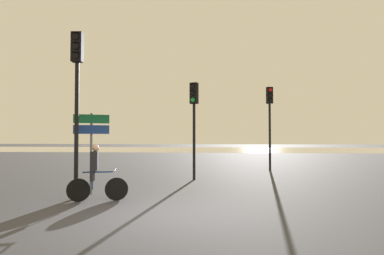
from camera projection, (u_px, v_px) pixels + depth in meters
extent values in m
plane|color=#333338|center=(155.00, 217.00, 6.91)|extent=(120.00, 120.00, 0.00)
cube|color=#9E937F|center=(203.00, 149.00, 41.04)|extent=(80.00, 16.00, 0.01)
cylinder|color=black|center=(194.00, 142.00, 12.74)|extent=(0.12, 0.12, 3.24)
cube|color=black|center=(194.00, 93.00, 12.79)|extent=(0.38, 0.33, 0.90)
cylinder|color=black|center=(193.00, 86.00, 12.68)|extent=(0.19, 0.09, 0.19)
cube|color=black|center=(193.00, 83.00, 12.66)|extent=(0.22, 0.18, 0.02)
cylinder|color=black|center=(193.00, 93.00, 12.67)|extent=(0.19, 0.09, 0.19)
cube|color=black|center=(193.00, 90.00, 12.66)|extent=(0.22, 0.18, 0.02)
cylinder|color=green|center=(193.00, 100.00, 12.66)|extent=(0.19, 0.09, 0.19)
cube|color=black|center=(193.00, 97.00, 12.65)|extent=(0.22, 0.18, 0.02)
cylinder|color=black|center=(76.00, 130.00, 8.96)|extent=(0.12, 0.12, 4.09)
cube|color=black|center=(77.00, 47.00, 9.03)|extent=(0.33, 0.26, 0.90)
cylinder|color=black|center=(76.00, 36.00, 8.90)|extent=(0.19, 0.04, 0.19)
cube|color=black|center=(75.00, 32.00, 8.89)|extent=(0.20, 0.13, 0.02)
cylinder|color=black|center=(76.00, 46.00, 8.90)|extent=(0.19, 0.04, 0.19)
cube|color=black|center=(75.00, 42.00, 8.88)|extent=(0.20, 0.13, 0.02)
cylinder|color=black|center=(75.00, 56.00, 8.89)|extent=(0.19, 0.04, 0.19)
cube|color=black|center=(75.00, 52.00, 8.87)|extent=(0.20, 0.13, 0.02)
cylinder|color=black|center=(270.00, 137.00, 16.18)|extent=(0.12, 0.12, 3.62)
cube|color=black|center=(270.00, 95.00, 16.25)|extent=(0.35, 0.29, 0.90)
cylinder|color=red|center=(270.00, 90.00, 16.12)|extent=(0.19, 0.06, 0.19)
cube|color=black|center=(270.00, 88.00, 16.10)|extent=(0.21, 0.15, 0.02)
cylinder|color=black|center=(270.00, 95.00, 16.11)|extent=(0.19, 0.06, 0.19)
cube|color=black|center=(271.00, 93.00, 16.09)|extent=(0.21, 0.15, 0.02)
cylinder|color=black|center=(270.00, 100.00, 16.10)|extent=(0.19, 0.06, 0.19)
cube|color=black|center=(271.00, 98.00, 16.09)|extent=(0.21, 0.15, 0.02)
cylinder|color=slate|center=(91.00, 154.00, 9.59)|extent=(0.08, 0.08, 2.60)
cube|color=#116038|center=(92.00, 119.00, 9.57)|extent=(1.01, 0.49, 0.28)
cube|color=navy|center=(92.00, 129.00, 9.56)|extent=(1.01, 0.49, 0.28)
cylinder|color=black|center=(117.00, 189.00, 8.63)|extent=(0.65, 0.19, 0.66)
cylinder|color=black|center=(78.00, 190.00, 8.46)|extent=(0.65, 0.19, 0.66)
cylinder|color=navy|center=(98.00, 172.00, 8.56)|extent=(0.83, 0.23, 0.04)
cylinder|color=navy|center=(92.00, 180.00, 8.53)|extent=(0.04, 0.04, 0.55)
cylinder|color=navy|center=(115.00, 170.00, 8.64)|extent=(0.14, 0.45, 0.03)
cylinder|color=black|center=(92.00, 171.00, 8.44)|extent=(0.11, 0.11, 0.60)
cylinder|color=black|center=(93.00, 170.00, 8.64)|extent=(0.11, 0.11, 0.60)
cube|color=black|center=(94.00, 161.00, 8.55)|extent=(0.26, 0.34, 0.54)
sphere|color=tan|center=(96.00, 148.00, 8.57)|extent=(0.20, 0.20, 0.20)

